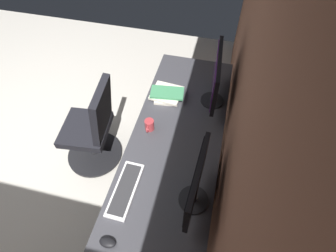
{
  "coord_description": "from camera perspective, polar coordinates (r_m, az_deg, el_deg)",
  "views": [
    {
      "loc": [
        1.15,
        1.99,
        2.43
      ],
      "look_at": [
        0.01,
        1.71,
        0.95
      ],
      "focal_mm": 28.59,
      "sensor_mm": 36.0,
      "label": 1
    }
  ],
  "objects": [
    {
      "name": "floor_plane",
      "position": [
        3.34,
        -29.9,
        -4.52
      ],
      "size": [
        5.13,
        5.13,
        0.0
      ],
      "primitive_type": "plane",
      "color": "#B2ADA3"
    },
    {
      "name": "wall_back",
      "position": [
        1.63,
        16.62,
        4.86
      ],
      "size": [
        4.85,
        0.1,
        2.6
      ],
      "primitive_type": "cube",
      "color": "brown",
      "rests_on": "ground"
    },
    {
      "name": "desk",
      "position": [
        2.11,
        1.32,
        -5.01
      ],
      "size": [
        2.15,
        0.71,
        0.73
      ],
      "color": "#38383D",
      "rests_on": "ground"
    },
    {
      "name": "drawer_pedestal",
      "position": [
        2.33,
        1.23,
        -11.61
      ],
      "size": [
        0.4,
        0.51,
        0.69
      ],
      "color": "#38383D",
      "rests_on": "ground"
    },
    {
      "name": "monitor_primary",
      "position": [
        2.2,
        10.18,
        10.14
      ],
      "size": [
        0.56,
        0.2,
        0.47
      ],
      "color": "black",
      "rests_on": "desk"
    },
    {
      "name": "monitor_secondary",
      "position": [
        1.63,
        5.98,
        -12.05
      ],
      "size": [
        0.51,
        0.2,
        0.43
      ],
      "color": "black",
      "rests_on": "desk"
    },
    {
      "name": "keyboard_main",
      "position": [
        1.89,
        -9.12,
        -13.19
      ],
      "size": [
        0.42,
        0.15,
        0.02
      ],
      "color": "silver",
      "rests_on": "desk"
    },
    {
      "name": "mouse_main",
      "position": [
        1.78,
        -12.74,
        -23.02
      ],
      "size": [
        0.06,
        0.1,
        0.03
      ],
      "primitive_type": "ellipsoid",
      "color": "black",
      "rests_on": "desk"
    },
    {
      "name": "book_stack_near",
      "position": [
        2.37,
        -0.24,
        6.87
      ],
      "size": [
        0.26,
        0.3,
        0.06
      ],
      "color": "beige",
      "rests_on": "desk"
    },
    {
      "name": "coffee_mug",
      "position": [
        2.12,
        -4.01,
        0.19
      ],
      "size": [
        0.11,
        0.07,
        0.1
      ],
      "color": "#A53338",
      "rests_on": "desk"
    },
    {
      "name": "office_chair",
      "position": [
        2.58,
        -15.63,
        -0.87
      ],
      "size": [
        0.56,
        0.57,
        0.97
      ],
      "color": "black",
      "rests_on": "ground"
    }
  ]
}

